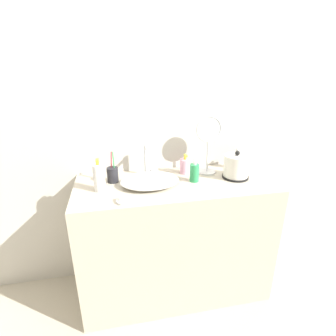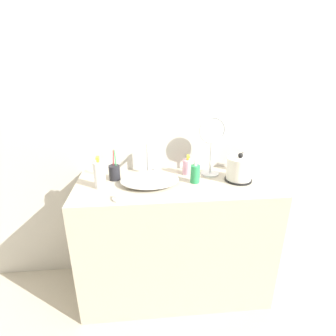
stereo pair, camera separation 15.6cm
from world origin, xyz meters
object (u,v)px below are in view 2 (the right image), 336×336
(lotion_bottle, at_px, (242,163))
(mouthwash_bottle, at_px, (195,173))
(faucet, at_px, (149,158))
(shampoo_bottle, at_px, (99,175))
(toothbrush_cup, at_px, (115,172))
(electric_kettle, at_px, (239,170))
(hand_cream_bottle, at_px, (188,167))
(vanity_mirror, at_px, (212,142))

(lotion_bottle, xyz_separation_m, mouthwash_bottle, (-0.35, -0.16, 0.00))
(faucet, relative_size, lotion_bottle, 1.46)
(lotion_bottle, distance_m, shampoo_bottle, 0.94)
(toothbrush_cup, bearing_deg, electric_kettle, -6.65)
(toothbrush_cup, relative_size, hand_cream_bottle, 1.49)
(lotion_bottle, bearing_deg, toothbrush_cup, -175.71)
(faucet, xyz_separation_m, vanity_mirror, (0.40, -0.03, 0.10))
(mouthwash_bottle, bearing_deg, shampoo_bottle, -178.15)
(electric_kettle, distance_m, shampoo_bottle, 0.84)
(lotion_bottle, xyz_separation_m, shampoo_bottle, (-0.92, -0.17, 0.03))
(faucet, height_order, hand_cream_bottle, faucet)
(shampoo_bottle, distance_m, hand_cream_bottle, 0.57)
(toothbrush_cup, distance_m, vanity_mirror, 0.64)
(toothbrush_cup, xyz_separation_m, vanity_mirror, (0.62, 0.03, 0.17))
(toothbrush_cup, height_order, mouthwash_bottle, toothbrush_cup)
(hand_cream_bottle, bearing_deg, lotion_bottle, 2.41)
(electric_kettle, distance_m, toothbrush_cup, 0.78)
(mouthwash_bottle, distance_m, hand_cream_bottle, 0.14)
(vanity_mirror, bearing_deg, electric_kettle, -37.94)
(toothbrush_cup, relative_size, vanity_mirror, 0.52)
(toothbrush_cup, bearing_deg, vanity_mirror, 2.59)
(lotion_bottle, height_order, hand_cream_bottle, lotion_bottle)
(faucet, height_order, electric_kettle, faucet)
(mouthwash_bottle, bearing_deg, hand_cream_bottle, 99.26)
(shampoo_bottle, bearing_deg, electric_kettle, 1.36)
(shampoo_bottle, relative_size, mouthwash_bottle, 1.26)
(electric_kettle, height_order, lotion_bottle, electric_kettle)
(faucet, distance_m, vanity_mirror, 0.41)
(faucet, height_order, vanity_mirror, vanity_mirror)
(faucet, relative_size, vanity_mirror, 0.54)
(lotion_bottle, distance_m, mouthwash_bottle, 0.39)
(toothbrush_cup, distance_m, mouthwash_bottle, 0.50)
(electric_kettle, relative_size, lotion_bottle, 1.27)
(toothbrush_cup, xyz_separation_m, shampoo_bottle, (-0.07, -0.11, 0.03))
(electric_kettle, xyz_separation_m, shampoo_bottle, (-0.84, -0.02, 0.01))
(toothbrush_cup, bearing_deg, faucet, 14.68)
(lotion_bottle, bearing_deg, mouthwash_bottle, -156.31)
(faucet, distance_m, shampoo_bottle, 0.34)
(vanity_mirror, bearing_deg, shampoo_bottle, -168.75)
(toothbrush_cup, height_order, hand_cream_bottle, toothbrush_cup)
(shampoo_bottle, xyz_separation_m, mouthwash_bottle, (0.57, 0.02, -0.02))
(toothbrush_cup, bearing_deg, shampoo_bottle, -123.98)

